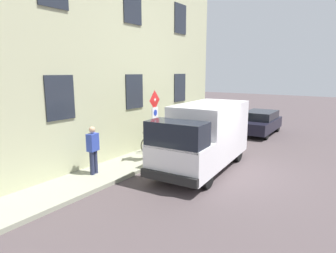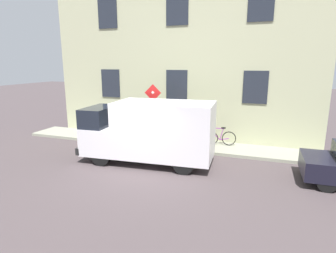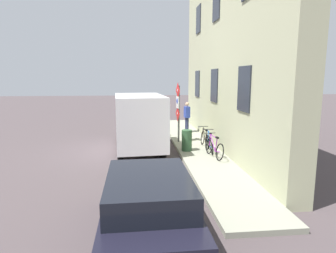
{
  "view_description": "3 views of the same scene",
  "coord_description": "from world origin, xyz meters",
  "px_view_note": "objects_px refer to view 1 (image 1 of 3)",
  "views": [
    {
      "loc": [
        -4.06,
        9.72,
        3.73
      ],
      "look_at": [
        2.65,
        -0.11,
        1.46
      ],
      "focal_mm": 30.73,
      "sensor_mm": 36.0,
      "label": 1
    },
    {
      "loc": [
        -9.09,
        -4.29,
        3.99
      ],
      "look_at": [
        2.37,
        -0.24,
        1.19
      ],
      "focal_mm": 29.83,
      "sensor_mm": 36.0,
      "label": 2
    },
    {
      "loc": [
        0.83,
        -13.24,
        3.27
      ],
      "look_at": [
        2.26,
        0.22,
        0.98
      ],
      "focal_mm": 31.34,
      "sensor_mm": 36.0,
      "label": 3
    }
  ],
  "objects_px": {
    "delivery_van": "(204,135)",
    "bicycle_blue": "(163,139)",
    "bicycle_purple": "(172,136)",
    "pedestrian": "(93,149)",
    "sign_post_stacked": "(155,119)",
    "bicycle_black": "(153,142)",
    "litter_bin": "(175,141)",
    "parked_hatchback": "(260,122)"
  },
  "relations": [
    {
      "from": "bicycle_blue",
      "to": "parked_hatchback",
      "type": "bearing_deg",
      "value": 161.57
    },
    {
      "from": "sign_post_stacked",
      "to": "pedestrian",
      "type": "relative_size",
      "value": 1.6
    },
    {
      "from": "bicycle_purple",
      "to": "bicycle_black",
      "type": "bearing_deg",
      "value": -7.52
    },
    {
      "from": "delivery_van",
      "to": "bicycle_blue",
      "type": "bearing_deg",
      "value": -119.62
    },
    {
      "from": "bicycle_purple",
      "to": "bicycle_blue",
      "type": "bearing_deg",
      "value": -7.6
    },
    {
      "from": "parked_hatchback",
      "to": "bicycle_black",
      "type": "distance_m",
      "value": 7.6
    },
    {
      "from": "bicycle_black",
      "to": "pedestrian",
      "type": "relative_size",
      "value": 1.0
    },
    {
      "from": "sign_post_stacked",
      "to": "bicycle_blue",
      "type": "height_order",
      "value": "sign_post_stacked"
    },
    {
      "from": "bicycle_black",
      "to": "litter_bin",
      "type": "height_order",
      "value": "litter_bin"
    },
    {
      "from": "delivery_van",
      "to": "parked_hatchback",
      "type": "xyz_separation_m",
      "value": [
        0.14,
        -7.66,
        -0.6
      ]
    },
    {
      "from": "litter_bin",
      "to": "delivery_van",
      "type": "bearing_deg",
      "value": 151.4
    },
    {
      "from": "parked_hatchback",
      "to": "bicycle_blue",
      "type": "bearing_deg",
      "value": -25.02
    },
    {
      "from": "sign_post_stacked",
      "to": "litter_bin",
      "type": "height_order",
      "value": "sign_post_stacked"
    },
    {
      "from": "delivery_van",
      "to": "bicycle_black",
      "type": "xyz_separation_m",
      "value": [
        2.96,
        -0.61,
        -0.82
      ]
    },
    {
      "from": "bicycle_black",
      "to": "pedestrian",
      "type": "xyz_separation_m",
      "value": [
        -0.19,
        3.73,
        0.56
      ]
    },
    {
      "from": "bicycle_blue",
      "to": "litter_bin",
      "type": "xyz_separation_m",
      "value": [
        -0.92,
        0.31,
        0.08
      ]
    },
    {
      "from": "sign_post_stacked",
      "to": "bicycle_purple",
      "type": "xyz_separation_m",
      "value": [
        1.06,
        -2.88,
        -1.37
      ]
    },
    {
      "from": "bicycle_purple",
      "to": "pedestrian",
      "type": "xyz_separation_m",
      "value": [
        -0.19,
        5.35,
        0.56
      ]
    },
    {
      "from": "sign_post_stacked",
      "to": "parked_hatchback",
      "type": "xyz_separation_m",
      "value": [
        -1.75,
        -8.31,
        -1.14
      ]
    },
    {
      "from": "parked_hatchback",
      "to": "litter_bin",
      "type": "height_order",
      "value": "parked_hatchback"
    },
    {
      "from": "litter_bin",
      "to": "pedestrian",
      "type": "bearing_deg",
      "value": 80.25
    },
    {
      "from": "delivery_van",
      "to": "bicycle_black",
      "type": "distance_m",
      "value": 3.13
    },
    {
      "from": "bicycle_blue",
      "to": "delivery_van",
      "type": "bearing_deg",
      "value": 70.19
    },
    {
      "from": "parked_hatchback",
      "to": "bicycle_purple",
      "type": "bearing_deg",
      "value": -28.14
    },
    {
      "from": "parked_hatchback",
      "to": "bicycle_blue",
      "type": "relative_size",
      "value": 2.34
    },
    {
      "from": "parked_hatchback",
      "to": "bicycle_purple",
      "type": "xyz_separation_m",
      "value": [
        2.81,
        5.43,
        -0.22
      ]
    },
    {
      "from": "bicycle_blue",
      "to": "pedestrian",
      "type": "bearing_deg",
      "value": 8.21
    },
    {
      "from": "sign_post_stacked",
      "to": "bicycle_purple",
      "type": "bearing_deg",
      "value": -69.75
    },
    {
      "from": "delivery_van",
      "to": "pedestrian",
      "type": "height_order",
      "value": "delivery_van"
    },
    {
      "from": "bicycle_blue",
      "to": "bicycle_black",
      "type": "bearing_deg",
      "value": 5.87
    },
    {
      "from": "parked_hatchback",
      "to": "delivery_van",
      "type": "bearing_deg",
      "value": 0.32
    },
    {
      "from": "bicycle_purple",
      "to": "pedestrian",
      "type": "bearing_deg",
      "value": -5.49
    },
    {
      "from": "sign_post_stacked",
      "to": "bicycle_blue",
      "type": "relative_size",
      "value": 1.61
    },
    {
      "from": "litter_bin",
      "to": "bicycle_blue",
      "type": "bearing_deg",
      "value": -18.5
    },
    {
      "from": "bicycle_blue",
      "to": "bicycle_black",
      "type": "xyz_separation_m",
      "value": [
        -0.0,
        0.81,
        0.0
      ]
    },
    {
      "from": "parked_hatchback",
      "to": "bicycle_purple",
      "type": "relative_size",
      "value": 2.34
    },
    {
      "from": "sign_post_stacked",
      "to": "litter_bin",
      "type": "relative_size",
      "value": 3.07
    },
    {
      "from": "bicycle_black",
      "to": "bicycle_purple",
      "type": "bearing_deg",
      "value": -178.63
    },
    {
      "from": "bicycle_black",
      "to": "pedestrian",
      "type": "distance_m",
      "value": 3.77
    },
    {
      "from": "sign_post_stacked",
      "to": "bicycle_black",
      "type": "distance_m",
      "value": 2.14
    },
    {
      "from": "delivery_van",
      "to": "bicycle_black",
      "type": "height_order",
      "value": "delivery_van"
    },
    {
      "from": "bicycle_blue",
      "to": "litter_bin",
      "type": "bearing_deg",
      "value": 77.33
    }
  ]
}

